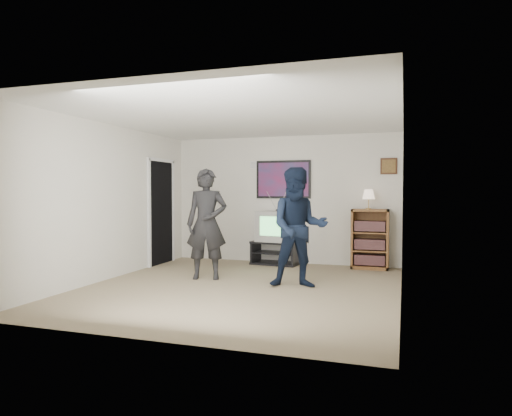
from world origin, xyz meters
The scene contains 13 objects.
room_shell centered at (0.00, 0.35, 1.25)m, with size 4.51×5.00×2.51m.
media_stand centered at (-0.09, 2.23, 0.22)m, with size 0.94×0.59×0.45m.
crt_television centered at (-0.06, 2.23, 0.74)m, with size 0.69×0.59×0.59m, color #969591, non-canonical shape.
bookshelf centered at (1.69, 2.28, 0.55)m, with size 0.66×0.38×1.09m, color brown, non-canonical shape.
table_lamp centered at (1.66, 2.26, 1.27)m, with size 0.23×0.23×0.36m, color #FCDEBF, non-canonical shape.
person_tall centered at (-0.76, 0.48, 0.89)m, with size 0.65×0.43×1.79m, color black.
person_short centered at (0.80, 0.30, 0.89)m, with size 0.86×0.67×1.77m, color black.
controller_left centered at (-0.74, 0.72, 1.27)m, with size 0.03×0.11×0.03m, color white.
controller_right centered at (0.78, 0.57, 1.03)m, with size 0.04×0.12×0.04m, color white.
poster centered at (0.00, 2.48, 1.65)m, with size 1.10×0.03×0.75m, color black.
air_vent centered at (-0.55, 2.48, 1.95)m, with size 0.28×0.02×0.14m, color white.
small_picture centered at (2.00, 2.48, 1.88)m, with size 0.30×0.03×0.30m, color black.
doorway centered at (-2.23, 1.60, 1.00)m, with size 0.03×0.85×2.00m, color black.
Camera 1 is at (2.27, -6.26, 1.42)m, focal length 32.00 mm.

